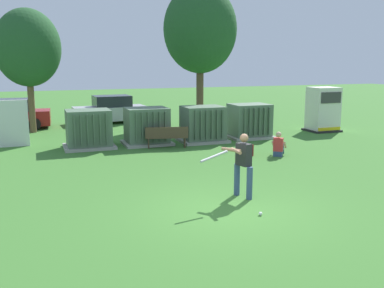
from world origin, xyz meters
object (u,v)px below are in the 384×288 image
object	(u,v)px
sports_ball	(260,214)
parked_car_left_of_center	(110,110)
transformer_mid_west	(147,127)
transformer_mid_east	(203,125)
parked_car_leftmost	(10,115)
batter	(242,162)
seated_spectator	(279,146)
generator_enclosure	(323,110)
park_bench	(167,136)
backpack	(249,150)
transformer_east	(249,121)
transformer_west	(89,129)

from	to	relation	value
sports_ball	parked_car_left_of_center	world-z (taller)	parked_car_left_of_center
transformer_mid_west	parked_car_left_of_center	xyz separation A→B (m)	(-0.37, 7.39, -0.04)
transformer_mid_west	transformer_mid_east	world-z (taller)	same
parked_car_leftmost	batter	bearing A→B (deg)	-67.34
transformer_mid_east	sports_ball	xyz separation A→B (m)	(-2.24, -9.49, -0.74)
sports_ball	transformer_mid_east	bearing A→B (deg)	76.70
seated_spectator	generator_enclosure	bearing A→B (deg)	40.14
generator_enclosure	transformer_mid_east	bearing A→B (deg)	-174.33
generator_enclosure	park_bench	bearing A→B (deg)	-170.10
generator_enclosure	seated_spectator	xyz separation A→B (m)	(-5.35, -4.51, -0.76)
parked_car_left_of_center	sports_ball	bearing A→B (deg)	-87.75
transformer_mid_west	park_bench	world-z (taller)	transformer_mid_west
transformer_mid_east	backpack	xyz separation A→B (m)	(0.58, -3.43, -0.57)
sports_ball	backpack	xyz separation A→B (m)	(2.82, 6.06, 0.17)
transformer_mid_east	parked_car_leftmost	world-z (taller)	same
transformer_mid_west	parked_car_leftmost	size ratio (longest dim) A/B	0.49
transformer_mid_west	transformer_mid_east	xyz separation A→B (m)	(2.55, -0.26, 0.00)
transformer_mid_east	generator_enclosure	bearing A→B (deg)	5.67
seated_spectator	parked_car_leftmost	size ratio (longest dim) A/B	0.22
backpack	transformer_east	bearing A→B (deg)	62.50
sports_ball	backpack	world-z (taller)	backpack
parked_car_leftmost	parked_car_left_of_center	bearing A→B (deg)	4.88
transformer_east	seated_spectator	bearing A→B (deg)	-101.36
park_bench	transformer_mid_east	bearing A→B (deg)	23.78
transformer_mid_west	parked_car_leftmost	world-z (taller)	same
transformer_west	sports_ball	world-z (taller)	transformer_west
transformer_mid_east	backpack	world-z (taller)	transformer_mid_east
parked_car_left_of_center	parked_car_leftmost	bearing A→B (deg)	-175.12
backpack	parked_car_leftmost	xyz separation A→B (m)	(-8.99, 10.61, 0.54)
generator_enclosure	sports_ball	size ratio (longest dim) A/B	25.56
sports_ball	seated_spectator	bearing A→B (deg)	55.43
transformer_east	generator_enclosure	xyz separation A→B (m)	(4.54, 0.48, 0.35)
transformer_east	park_bench	size ratio (longest dim) A/B	1.14
transformer_mid_east	park_bench	world-z (taller)	transformer_mid_east
seated_spectator	transformer_mid_east	bearing A→B (deg)	113.67
transformer_mid_west	transformer_east	world-z (taller)	same
park_bench	transformer_west	bearing A→B (deg)	159.04
batter	sports_ball	xyz separation A→B (m)	(-0.20, -1.42, -0.93)
transformer_mid_west	parked_car_leftmost	xyz separation A→B (m)	(-5.86, 6.92, -0.04)
transformer_east	backpack	size ratio (longest dim) A/B	4.77
transformer_east	parked_car_left_of_center	size ratio (longest dim) A/B	0.49
transformer_mid_east	parked_car_leftmost	xyz separation A→B (m)	(-8.41, 7.18, -0.04)
sports_ball	parked_car_leftmost	world-z (taller)	parked_car_leftmost
generator_enclosure	parked_car_leftmost	size ratio (longest dim) A/B	0.54
sports_ball	transformer_west	bearing A→B (deg)	106.04
transformer_west	seated_spectator	size ratio (longest dim) A/B	2.18
park_bench	batter	distance (m)	7.21
generator_enclosure	batter	distance (m)	12.61
generator_enclosure	park_bench	distance (m)	9.15
transformer_mid_east	generator_enclosure	world-z (taller)	generator_enclosure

